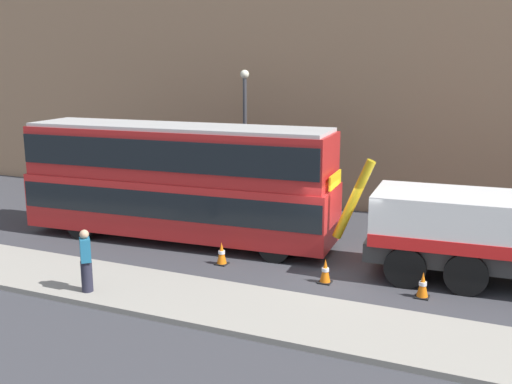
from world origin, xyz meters
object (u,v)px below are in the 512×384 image
object	(u,v)px
double_decker_bus	(178,178)
pedestrian_onlooker	(86,262)
traffic_cone_midway	(325,271)
street_lamp	(245,128)
traffic_cone_near_truck	(423,286)
traffic_cone_near_bus	(222,254)

from	to	relation	value
double_decker_bus	pedestrian_onlooker	distance (m)	5.61
traffic_cone_midway	street_lamp	xyz separation A→B (m)	(-5.72, 6.96, 3.13)
double_decker_bus	traffic_cone_near_truck	size ratio (longest dim) A/B	15.50
traffic_cone_near_bus	traffic_cone_near_truck	xyz separation A→B (m)	(6.12, -0.22, 0.00)
double_decker_bus	pedestrian_onlooker	world-z (taller)	double_decker_bus
traffic_cone_near_truck	traffic_cone_midway	bearing A→B (deg)	179.97
double_decker_bus	traffic_cone_midway	bearing A→B (deg)	-21.63
double_decker_bus	traffic_cone_near_bus	xyz separation A→B (m)	(2.54, -1.70, -1.89)
double_decker_bus	pedestrian_onlooker	xyz separation A→B (m)	(0.43, -5.45, -1.25)
pedestrian_onlooker	traffic_cone_near_bus	bearing A→B (deg)	17.02
pedestrian_onlooker	street_lamp	world-z (taller)	street_lamp
traffic_cone_near_bus	street_lamp	world-z (taller)	street_lamp
traffic_cone_midway	traffic_cone_near_bus	bearing A→B (deg)	176.25
pedestrian_onlooker	traffic_cone_midway	world-z (taller)	pedestrian_onlooker
pedestrian_onlooker	street_lamp	distance (m)	10.79
traffic_cone_near_bus	pedestrian_onlooker	bearing A→B (deg)	-119.33
street_lamp	pedestrian_onlooker	bearing A→B (deg)	-88.93
double_decker_bus	traffic_cone_midway	size ratio (longest dim) A/B	15.50
pedestrian_onlooker	traffic_cone_near_bus	size ratio (longest dim) A/B	2.38
street_lamp	traffic_cone_near_truck	bearing A→B (deg)	-39.57
street_lamp	double_decker_bus	bearing A→B (deg)	-92.60
traffic_cone_near_truck	street_lamp	distance (m)	11.37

